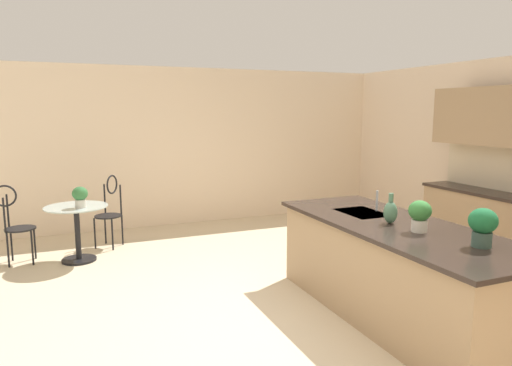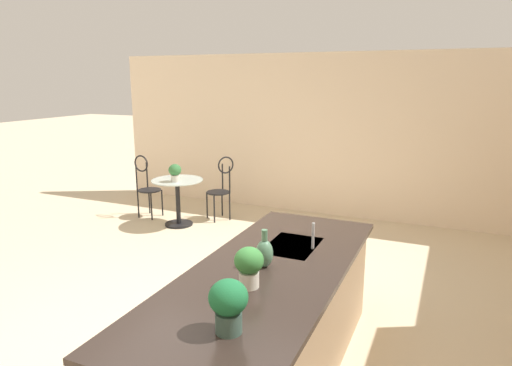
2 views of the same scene
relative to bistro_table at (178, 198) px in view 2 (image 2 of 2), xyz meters
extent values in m
plane|color=beige|center=(2.68, 1.89, -0.45)|extent=(40.00, 40.00, 0.00)
cube|color=beige|center=(-1.58, 1.89, 0.90)|extent=(0.12, 7.80, 2.70)
cube|color=tan|center=(2.98, 2.74, -0.01)|extent=(2.70, 0.96, 0.88)
cube|color=#2D231E|center=(2.98, 2.74, 0.45)|extent=(2.80, 1.06, 0.04)
cube|color=#B2B5BA|center=(2.43, 2.74, 0.46)|extent=(0.56, 0.40, 0.03)
cylinder|color=black|center=(0.00, 0.00, -0.43)|extent=(0.44, 0.44, 0.03)
cylinder|color=black|center=(0.00, 0.00, -0.07)|extent=(0.07, 0.07, 0.69)
cylinder|color=#B2C6C1|center=(0.00, 0.00, 0.29)|extent=(0.80, 0.80, 0.01)
cylinder|color=black|center=(-0.32, -0.54, -0.22)|extent=(0.03, 0.03, 0.45)
cylinder|color=black|center=(-0.04, -0.55, -0.22)|extent=(0.03, 0.03, 0.45)
cylinder|color=black|center=(-0.34, -0.82, -0.22)|extent=(0.03, 0.03, 0.45)
cylinder|color=black|center=(-0.06, -0.83, -0.22)|extent=(0.03, 0.03, 0.45)
cylinder|color=black|center=(-0.19, -0.68, 0.01)|extent=(0.40, 0.40, 0.02)
cylinder|color=black|center=(-0.33, -0.83, 0.23)|extent=(0.03, 0.03, 0.45)
cylinder|color=black|center=(-0.07, -0.84, 0.23)|extent=(0.03, 0.03, 0.45)
torus|color=black|center=(-0.20, -0.83, 0.45)|extent=(0.04, 0.28, 0.28)
cylinder|color=black|center=(-0.33, 0.47, -0.22)|extent=(0.03, 0.03, 0.45)
cylinder|color=black|center=(-0.49, 0.24, -0.22)|extent=(0.03, 0.03, 0.45)
cylinder|color=black|center=(-0.56, 0.63, -0.22)|extent=(0.03, 0.03, 0.45)
cylinder|color=black|center=(-0.72, 0.40, -0.22)|extent=(0.03, 0.03, 0.45)
cylinder|color=black|center=(-0.53, 0.44, 0.01)|extent=(0.53, 0.53, 0.02)
cylinder|color=black|center=(-0.57, 0.63, 0.23)|extent=(0.03, 0.03, 0.45)
cylinder|color=black|center=(-0.72, 0.42, 0.23)|extent=(0.03, 0.03, 0.45)
torus|color=black|center=(-0.65, 0.52, 0.45)|extent=(0.24, 0.19, 0.28)
cylinder|color=#B2B5BA|center=(2.43, 2.92, 0.58)|extent=(0.02, 0.02, 0.22)
cylinder|color=beige|center=(0.13, 0.05, 0.35)|extent=(0.13, 0.13, 0.11)
ellipsoid|color=#34713C|center=(0.13, 0.05, 0.48)|extent=(0.19, 0.19, 0.18)
cylinder|color=#385147|center=(3.83, 2.86, 0.53)|extent=(0.15, 0.15, 0.12)
ellipsoid|color=#1C6939|center=(3.83, 2.86, 0.68)|extent=(0.22, 0.22, 0.20)
cylinder|color=beige|center=(3.28, 2.73, 0.53)|extent=(0.14, 0.14, 0.11)
ellipsoid|color=#357A38|center=(3.28, 2.73, 0.66)|extent=(0.20, 0.20, 0.18)
ellipsoid|color=#4C7A5B|center=(2.93, 2.70, 0.58)|extent=(0.13, 0.13, 0.21)
cylinder|color=#4C7A5B|center=(2.93, 2.70, 0.72)|extent=(0.04, 0.04, 0.08)
camera|label=1|loc=(6.41, -0.12, 1.53)|focal=32.78mm
camera|label=2|loc=(5.83, 3.90, 1.84)|focal=31.82mm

